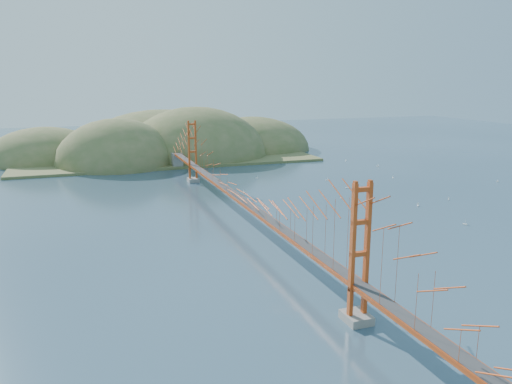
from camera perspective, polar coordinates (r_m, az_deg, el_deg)
name	(u,v)px	position (r m, az deg, el deg)	size (l,w,h in m)	color
ground	(242,223)	(68.21, -1.63, -3.60)	(320.00, 320.00, 0.00)	#2D455A
bridge	(241,173)	(66.74, -1.72, 2.23)	(2.20, 94.40, 12.00)	gray
far_headlands	(169,154)	(134.06, -9.87, 4.35)	(84.00, 58.00, 25.00)	olive
sailboat_15	(346,160)	(121.89, 10.23, 3.57)	(0.42, 0.49, 0.57)	white
sailboat_14	(449,199)	(87.12, 21.14, -0.75)	(0.57, 0.57, 0.59)	white
sailboat_0	(355,227)	(67.23, 11.23, -3.96)	(0.58, 0.59, 0.66)	white
sailboat_7	(347,187)	(91.37, 10.35, 0.52)	(0.66, 0.66, 0.73)	white
sailboat_17	(378,166)	(115.34, 13.78, 2.89)	(0.64, 0.63, 0.72)	white
sailboat_16	(327,180)	(97.84, 8.14, 1.40)	(0.56, 0.56, 0.63)	white
sailboat_11	(497,181)	(106.10, 25.88, 1.12)	(0.56, 0.56, 0.59)	white
sailboat_6	(465,224)	(73.18, 22.79, -3.35)	(0.68, 0.68, 0.74)	white
sailboat_4	(418,205)	(81.28, 18.03, -1.43)	(0.67, 0.67, 0.72)	white
sailboat_1	(341,198)	(83.46, 9.72, -0.63)	(0.54, 0.54, 0.56)	white
sailboat_12	(257,178)	(98.93, 0.11, 1.65)	(0.50, 0.48, 0.56)	white
sailboat_3	(244,192)	(86.59, -1.42, 0.04)	(0.49, 0.46, 0.55)	white
sailboat_9	(393,177)	(103.28, 15.39, 1.67)	(0.50, 0.51, 0.57)	white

